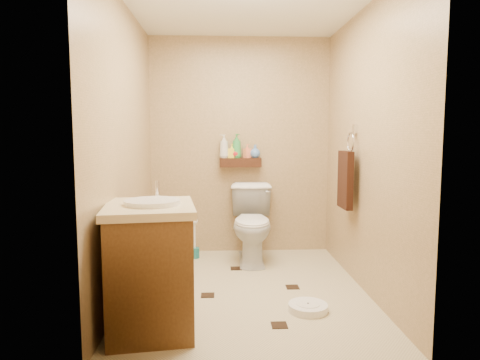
{
  "coord_description": "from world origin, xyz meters",
  "views": [
    {
      "loc": [
        -0.23,
        -3.55,
        1.33
      ],
      "look_at": [
        -0.05,
        0.25,
        0.92
      ],
      "focal_mm": 32.0,
      "sensor_mm": 36.0,
      "label": 1
    }
  ],
  "objects": [
    {
      "name": "ground",
      "position": [
        0.0,
        0.0,
        0.0
      ],
      "size": [
        2.5,
        2.5,
        0.0
      ],
      "primitive_type": "plane",
      "color": "beige",
      "rests_on": "ground"
    },
    {
      "name": "wall_back",
      "position": [
        0.0,
        1.25,
        1.2
      ],
      "size": [
        2.0,
        0.04,
        2.4
      ],
      "primitive_type": "cube",
      "color": "tan",
      "rests_on": "ground"
    },
    {
      "name": "wall_front",
      "position": [
        0.0,
        -1.25,
        1.2
      ],
      "size": [
        2.0,
        0.04,
        2.4
      ],
      "primitive_type": "cube",
      "color": "tan",
      "rests_on": "ground"
    },
    {
      "name": "wall_left",
      "position": [
        -1.0,
        0.0,
        1.2
      ],
      "size": [
        0.04,
        2.5,
        2.4
      ],
      "primitive_type": "cube",
      "color": "tan",
      "rests_on": "ground"
    },
    {
      "name": "wall_right",
      "position": [
        1.0,
        0.0,
        1.2
      ],
      "size": [
        0.04,
        2.5,
        2.4
      ],
      "primitive_type": "cube",
      "color": "tan",
      "rests_on": "ground"
    },
    {
      "name": "ceiling",
      "position": [
        0.0,
        0.0,
        2.4
      ],
      "size": [
        2.0,
        2.5,
        0.02
      ],
      "primitive_type": "cube",
      "color": "white",
      "rests_on": "wall_back"
    },
    {
      "name": "wall_shelf",
      "position": [
        0.0,
        1.17,
        1.02
      ],
      "size": [
        0.46,
        0.14,
        0.1
      ],
      "primitive_type": "cube",
      "color": "#3D1B10",
      "rests_on": "wall_back"
    },
    {
      "name": "floor_accents",
      "position": [
        0.02,
        -0.02,
        0.0
      ],
      "size": [
        1.21,
        1.4,
        0.01
      ],
      "color": "black",
      "rests_on": "ground"
    },
    {
      "name": "toilet",
      "position": [
        0.11,
        0.83,
        0.4
      ],
      "size": [
        0.47,
        0.79,
        0.8
      ],
      "primitive_type": "imported",
      "rotation": [
        0.0,
        0.0,
        -0.03
      ],
      "color": "white",
      "rests_on": "ground"
    },
    {
      "name": "vanity",
      "position": [
        -0.7,
        -0.7,
        0.45
      ],
      "size": [
        0.67,
        0.78,
        1.0
      ],
      "rotation": [
        0.0,
        0.0,
        0.13
      ],
      "color": "brown",
      "rests_on": "ground"
    },
    {
      "name": "bathroom_scale",
      "position": [
        0.43,
        -0.47,
        0.03
      ],
      "size": [
        0.33,
        0.33,
        0.06
      ],
      "rotation": [
        0.0,
        0.0,
        -0.11
      ],
      "color": "white",
      "rests_on": "ground"
    },
    {
      "name": "toilet_brush",
      "position": [
        -0.5,
        0.98,
        0.15
      ],
      "size": [
        0.1,
        0.1,
        0.44
      ],
      "color": "#1A6969",
      "rests_on": "ground"
    },
    {
      "name": "towel_ring",
      "position": [
        0.91,
        0.25,
        0.95
      ],
      "size": [
        0.12,
        0.3,
        0.76
      ],
      "color": "silver",
      "rests_on": "wall_right"
    },
    {
      "name": "toilet_paper",
      "position": [
        -0.94,
        0.65,
        0.6
      ],
      "size": [
        0.12,
        0.11,
        0.12
      ],
      "color": "white",
      "rests_on": "wall_left"
    },
    {
      "name": "bottle_a",
      "position": [
        -0.18,
        1.17,
        1.2
      ],
      "size": [
        0.11,
        0.11,
        0.26
      ],
      "primitive_type": "imported",
      "rotation": [
        0.0,
        0.0,
        4.76
      ],
      "color": "silver",
      "rests_on": "wall_shelf"
    },
    {
      "name": "bottle_b",
      "position": [
        -0.09,
        1.17,
        1.15
      ],
      "size": [
        0.09,
        0.09,
        0.16
      ],
      "primitive_type": "imported",
      "rotation": [
        0.0,
        0.0,
        1.22
      ],
      "color": "yellow",
      "rests_on": "wall_shelf"
    },
    {
      "name": "bottle_c",
      "position": [
        -0.05,
        1.17,
        1.14
      ],
      "size": [
        0.12,
        0.12,
        0.14
      ],
      "primitive_type": "imported",
      "rotation": [
        0.0,
        0.0,
        3.32
      ],
      "color": "red",
      "rests_on": "wall_shelf"
    },
    {
      "name": "bottle_d",
      "position": [
        -0.04,
        1.17,
        1.2
      ],
      "size": [
        0.15,
        0.15,
        0.27
      ],
      "primitive_type": "imported",
      "rotation": [
        0.0,
        0.0,
        0.68
      ],
      "color": "green",
      "rests_on": "wall_shelf"
    },
    {
      "name": "bottle_e",
      "position": [
        0.08,
        1.17,
        1.15
      ],
      "size": [
        0.1,
        0.1,
        0.15
      ],
      "primitive_type": "imported",
      "rotation": [
        0.0,
        0.0,
        2.2
      ],
      "color": "#FC7E54",
      "rests_on": "wall_shelf"
    },
    {
      "name": "bottle_f",
      "position": [
        0.16,
        1.17,
        1.14
      ],
      "size": [
        0.12,
        0.12,
        0.15
      ],
      "primitive_type": "imported",
      "rotation": [
        0.0,
        0.0,
        1.52
      ],
      "color": "#4F7CC7",
      "rests_on": "wall_shelf"
    }
  ]
}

